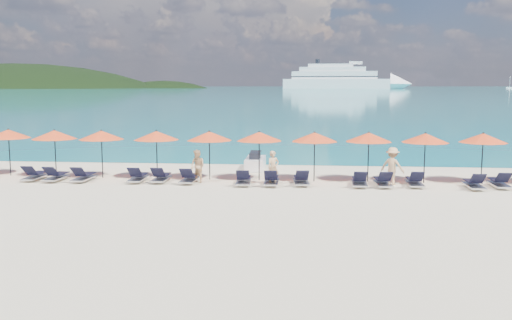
{
  "coord_description": "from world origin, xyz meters",
  "views": [
    {
      "loc": [
        2.29,
        -20.73,
        4.39
      ],
      "look_at": [
        0.0,
        3.0,
        1.2
      ],
      "focal_mm": 40.0,
      "sensor_mm": 36.0,
      "label": 1
    }
  ],
  "objects": [
    {
      "name": "ground",
      "position": [
        0.0,
        0.0,
        0.0
      ],
      "size": [
        1400.0,
        1400.0,
        0.0
      ],
      "primitive_type": "plane",
      "color": "beige"
    },
    {
      "name": "sea",
      "position": [
        0.0,
        660.0,
        0.01
      ],
      "size": [
        1600.0,
        1300.0,
        0.01
      ],
      "primitive_type": "cube",
      "color": "#1FA9B2",
      "rests_on": "ground"
    },
    {
      "name": "headland_main",
      "position": [
        -300.0,
        540.0,
        -38.0
      ],
      "size": [
        374.0,
        242.0,
        126.5
      ],
      "color": "black",
      "rests_on": "ground"
    },
    {
      "name": "headland_small",
      "position": [
        -150.0,
        560.0,
        -35.0
      ],
      "size": [
        162.0,
        126.0,
        85.5
      ],
      "color": "black",
      "rests_on": "ground"
    },
    {
      "name": "cruise_ship",
      "position": [
        35.75,
        520.44,
        8.55
      ],
      "size": [
        119.38,
        32.76,
        32.85
      ],
      "rotation": [
        0.0,
        0.0,
        -0.12
      ],
      "color": "white",
      "rests_on": "ground"
    },
    {
      "name": "sailboat_near",
      "position": [
        179.31,
        513.56,
        1.13
      ],
      "size": [
        6.01,
        2.0,
        11.02
      ],
      "color": "white",
      "rests_on": "ground"
    },
    {
      "name": "jetski",
      "position": [
        -0.54,
        8.24,
        0.37
      ],
      "size": [
        1.0,
        2.54,
        0.9
      ],
      "rotation": [
        0.0,
        0.0,
        0.02
      ],
      "color": "white",
      "rests_on": "ground"
    },
    {
      "name": "beachgoer_a",
      "position": [
        0.67,
        3.95,
        0.74
      ],
      "size": [
        0.65,
        0.58,
        1.48
      ],
      "primitive_type": "imported",
      "rotation": [
        0.0,
        0.0,
        0.52
      ],
      "color": "#DEAA74",
      "rests_on": "ground"
    },
    {
      "name": "beachgoer_b",
      "position": [
        -2.73,
        4.05,
        0.74
      ],
      "size": [
        0.83,
        0.74,
        1.48
      ],
      "primitive_type": "imported",
      "rotation": [
        0.0,
        0.0,
        -0.58
      ],
      "color": "#DEAA74",
      "rests_on": "ground"
    },
    {
      "name": "beachgoer_c",
      "position": [
        5.87,
        4.41,
        0.82
      ],
      "size": [
        1.17,
        0.93,
        1.65
      ],
      "primitive_type": "imported",
      "rotation": [
        0.0,
        0.0,
        2.66
      ],
      "color": "#DEAA74",
      "rests_on": "ground"
    },
    {
      "name": "umbrella_1",
      "position": [
        -12.14,
        5.2,
        2.02
      ],
      "size": [
        2.1,
        2.1,
        2.28
      ],
      "color": "black",
      "rests_on": "ground"
    },
    {
      "name": "umbrella_2",
      "position": [
        -9.74,
        4.98,
        2.02
      ],
      "size": [
        2.1,
        2.1,
        2.28
      ],
      "color": "black",
      "rests_on": "ground"
    },
    {
      "name": "umbrella_3",
      "position": [
        -7.45,
        4.96,
        2.02
      ],
      "size": [
        2.1,
        2.1,
        2.28
      ],
      "color": "black",
      "rests_on": "ground"
    },
    {
      "name": "umbrella_4",
      "position": [
        -4.83,
        4.99,
        2.02
      ],
      "size": [
        2.1,
        2.1,
        2.28
      ],
      "color": "black",
      "rests_on": "ground"
    },
    {
      "name": "umbrella_5",
      "position": [
        -2.34,
        4.97,
        2.02
      ],
      "size": [
        2.1,
        2.1,
        2.28
      ],
      "color": "black",
      "rests_on": "ground"
    },
    {
      "name": "umbrella_6",
      "position": [
        -0.04,
        4.97,
        2.02
      ],
      "size": [
        2.1,
        2.1,
        2.28
      ],
      "color": "black",
      "rests_on": "ground"
    },
    {
      "name": "umbrella_7",
      "position": [
        2.46,
        4.93,
        2.02
      ],
      "size": [
        2.1,
        2.1,
        2.28
      ],
      "color": "black",
      "rests_on": "ground"
    },
    {
      "name": "umbrella_8",
      "position": [
        4.88,
        5.09,
        2.02
      ],
      "size": [
        2.1,
        2.1,
        2.28
      ],
      "color": "black",
      "rests_on": "ground"
    },
    {
      "name": "umbrella_9",
      "position": [
        7.35,
        4.99,
        2.02
      ],
      "size": [
        2.1,
        2.1,
        2.28
      ],
      "color": "black",
      "rests_on": "ground"
    },
    {
      "name": "umbrella_10",
      "position": [
        9.89,
        5.2,
        2.02
      ],
      "size": [
        2.1,
        2.1,
        2.28
      ],
      "color": "black",
      "rests_on": "ground"
    },
    {
      "name": "lounger_3",
      "position": [
        -10.29,
        3.99,
        0.24
      ],
      "size": [
        0.63,
        1.7,
        0.66
      ],
      "rotation": [
        0.0,
        0.0,
        -0.0
      ],
      "color": "silver",
      "rests_on": "ground"
    },
    {
      "name": "lounger_4",
      "position": [
        -9.23,
        3.88,
        0.24
      ],
      "size": [
        0.66,
        1.71,
        0.66
      ],
      "rotation": [
        0.0,
        0.0,
        -0.02
      ],
      "color": "silver",
      "rests_on": "ground"
    },
    {
      "name": "lounger_5",
      "position": [
        -7.94,
        3.87,
        0.24
      ],
      "size": [
        0.66,
        1.72,
        0.66
      ],
      "rotation": [
        0.0,
        0.0,
        -0.03
      ],
      "color": "silver",
      "rests_on": "ground"
    },
    {
      "name": "lounger_6",
      "position": [
        -5.45,
        4.0,
        0.24
      ],
      "size": [
        0.68,
        1.72,
        0.66
      ],
      "rotation": [
        0.0,
        0.0,
        0.04
      ],
      "color": "silver",
      "rests_on": "ground"
    },
    {
      "name": "lounger_7",
      "position": [
        -4.4,
        4.05,
        0.24
      ],
      "size": [
        0.62,
        1.7,
        0.66
      ],
      "rotation": [
        0.0,
        0.0,
        -0.0
      ],
      "color": "silver",
      "rests_on": "ground"
    },
    {
      "name": "lounger_8",
      "position": [
        -3.07,
        3.94,
        0.24
      ],
      "size": [
        0.66,
        1.71,
        0.66
      ],
      "rotation": [
        0.0,
        0.0,
        -0.02
      ],
      "color": "silver",
      "rests_on": "ground"
    },
    {
      "name": "lounger_9",
      "position": [
        -0.61,
        3.66,
        0.24
      ],
      "size": [
        0.72,
        1.73,
        0.66
      ],
      "rotation": [
        0.0,
        0.0,
        0.06
      ],
      "color": "silver",
      "rests_on": "ground"
    },
    {
      "name": "lounger_10",
      "position": [
        0.6,
        3.72,
        0.24
      ],
      "size": [
        0.65,
        1.71,
        0.66
      ],
      "rotation": [
        0.0,
        0.0,
        0.02
      ],
      "color": "silver",
      "rests_on": "ground"
    },
    {
      "name": "lounger_11",
      "position": [
        1.9,
        3.88,
        0.24
      ],
      "size": [
        0.77,
        1.75,
        0.66
      ],
      "rotation": [
        0.0,
        0.0,
        0.09
      ],
      "color": "silver",
      "rests_on": "ground"
    },
    {
      "name": "lounger_12",
      "position": [
        4.41,
        3.78,
        0.24
      ],
      "size": [
        0.67,
        1.72,
        0.66
      ],
      "rotation": [
        0.0,
        0.0,
        -0.03
      ],
      "color": "silver",
      "rests_on": "ground"
    },
    {
      "name": "lounger_13",
      "position": [
        5.41,
        3.81,
        0.24
      ],
      "size": [
        0.71,
        1.73,
        0.66
      ],
      "rotation": [
        0.0,
        0.0,
        0.05
      ],
      "color": "silver",
      "rests_on": "ground"
    },
    {
      "name": "lounger_14",
      "position": [
        6.77,
        3.99,
        0.24
      ],
      "size": [
        0.64,
        1.71,
        0.66
      ],
      "rotation": [
        0.0,
        0.0,
        -0.01
      ],
      "color": "silver",
      "rests_on": "ground"
    },
    {
      "name": "lounger_15",
      "position": [
        9.16,
        3.66,
        0.24
      ],
      "size": [
        0.63,
        1.7,
        0.66
      ],
      "rotation": [
        0.0,
        0.0,
        -0.01
      ],
      "color": "silver",
      "rests_on": "ground"
    },
    {
      "name": "lounger_16",
      "position": [
        10.31,
        4.05,
        0.24
      ],
      "size": [
        0.64,
        1.71,
        0.66
      ],
      "rotation": [
        0.0,
        0.0,
        -0.01
      ],
      "color": "silver",
      "rests_on": "ground"
    }
  ]
}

